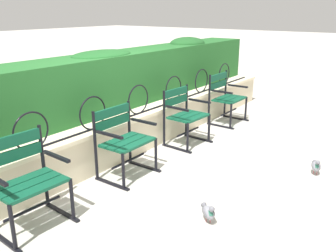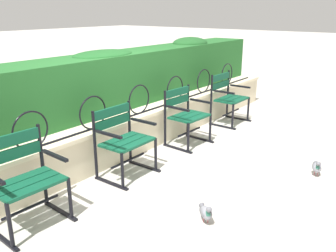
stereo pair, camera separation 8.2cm
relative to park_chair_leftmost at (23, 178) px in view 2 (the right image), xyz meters
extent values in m
plane|color=#BCB7AD|center=(1.85, -0.41, -0.47)|extent=(60.00, 60.00, 0.00)
cube|color=beige|center=(1.85, 0.46, -0.22)|extent=(7.88, 0.35, 0.50)
cube|color=beige|center=(1.85, 0.46, 0.05)|extent=(7.88, 0.41, 0.05)
cylinder|color=black|center=(1.85, 0.38, 0.09)|extent=(7.33, 0.02, 0.02)
torus|color=black|center=(0.36, 0.38, 0.28)|extent=(0.42, 0.02, 0.42)
torus|color=black|center=(1.20, 0.38, 0.28)|extent=(0.42, 0.02, 0.42)
torus|color=black|center=(2.05, 0.38, 0.28)|extent=(0.42, 0.02, 0.42)
torus|color=black|center=(2.89, 0.38, 0.28)|extent=(0.42, 0.02, 0.42)
torus|color=black|center=(3.73, 0.38, 0.28)|extent=(0.42, 0.02, 0.42)
torus|color=black|center=(4.57, 0.38, 0.28)|extent=(0.42, 0.02, 0.42)
cube|color=#236028|center=(1.85, 0.98, 0.47)|extent=(7.73, 0.69, 0.79)
ellipsoid|color=#1E5724|center=(1.97, 0.98, 0.86)|extent=(0.99, 0.62, 0.13)
ellipsoid|color=#1F5424|center=(4.17, 0.98, 0.86)|extent=(0.74, 0.62, 0.23)
cube|color=#0F4C33|center=(-0.01, -0.21, -0.03)|extent=(0.60, 0.15, 0.03)
cube|color=#0F4C33|center=(0.00, -0.08, -0.03)|extent=(0.60, 0.15, 0.03)
cube|color=#0F4C33|center=(0.00, 0.06, -0.03)|extent=(0.60, 0.15, 0.03)
cube|color=#0F4C33|center=(0.01, 0.16, 0.33)|extent=(0.60, 0.05, 0.11)
cube|color=#0F4C33|center=(0.01, 0.16, 0.19)|extent=(0.60, 0.05, 0.11)
cylinder|color=black|center=(0.31, 0.15, -0.03)|extent=(0.04, 0.04, 0.88)
cylinder|color=black|center=(0.29, -0.28, -0.25)|extent=(0.04, 0.04, 0.44)
cube|color=black|center=(0.30, -0.09, -0.46)|extent=(0.06, 0.52, 0.02)
cube|color=black|center=(0.30, -0.09, 0.15)|extent=(0.05, 0.40, 0.03)
cylinder|color=black|center=(-0.31, -0.26, -0.25)|extent=(0.04, 0.04, 0.44)
cube|color=black|center=(-0.30, -0.07, -0.46)|extent=(0.06, 0.52, 0.02)
cylinder|color=black|center=(0.00, -0.08, -0.27)|extent=(0.57, 0.05, 0.03)
cube|color=#0F4C33|center=(1.33, -0.19, -0.03)|extent=(0.60, 0.13, 0.03)
cube|color=#0F4C33|center=(1.33, -0.05, -0.03)|extent=(0.60, 0.13, 0.03)
cube|color=#0F4C33|center=(1.33, 0.08, -0.03)|extent=(0.60, 0.13, 0.03)
cube|color=#0F4C33|center=(1.33, 0.19, 0.30)|extent=(0.60, 0.04, 0.11)
cube|color=#0F4C33|center=(1.33, 0.19, 0.17)|extent=(0.60, 0.04, 0.11)
cylinder|color=black|center=(1.63, 0.19, -0.05)|extent=(0.04, 0.04, 0.85)
cylinder|color=black|center=(1.63, -0.24, -0.25)|extent=(0.04, 0.04, 0.44)
cube|color=black|center=(1.63, -0.05, -0.46)|extent=(0.05, 0.52, 0.02)
cube|color=black|center=(1.63, -0.05, 0.15)|extent=(0.04, 0.40, 0.03)
cylinder|color=black|center=(1.03, 0.18, -0.05)|extent=(0.04, 0.04, 0.85)
cylinder|color=black|center=(1.04, -0.25, -0.25)|extent=(0.04, 0.04, 0.44)
cube|color=black|center=(1.03, -0.06, -0.46)|extent=(0.05, 0.52, 0.02)
cube|color=black|center=(1.03, -0.06, 0.15)|extent=(0.04, 0.40, 0.03)
cylinder|color=black|center=(1.33, -0.05, -0.27)|extent=(0.57, 0.03, 0.03)
cube|color=#0F4C33|center=(2.66, -0.18, -0.03)|extent=(0.56, 0.15, 0.03)
cube|color=#0F4C33|center=(2.67, -0.04, -0.03)|extent=(0.56, 0.15, 0.03)
cube|color=#0F4C33|center=(2.68, 0.09, -0.03)|extent=(0.56, 0.15, 0.03)
cube|color=#0F4C33|center=(2.68, 0.20, 0.30)|extent=(0.56, 0.06, 0.11)
cube|color=#0F4C33|center=(2.68, 0.20, 0.17)|extent=(0.56, 0.06, 0.11)
cylinder|color=black|center=(2.96, 0.18, -0.05)|extent=(0.04, 0.04, 0.84)
cylinder|color=black|center=(2.94, -0.25, -0.25)|extent=(0.04, 0.04, 0.44)
cube|color=black|center=(2.95, -0.06, -0.46)|extent=(0.06, 0.52, 0.02)
cube|color=black|center=(2.95, -0.06, 0.15)|extent=(0.05, 0.40, 0.03)
cylinder|color=black|center=(2.40, 0.21, -0.05)|extent=(0.04, 0.04, 0.84)
cylinder|color=black|center=(2.38, -0.22, -0.25)|extent=(0.04, 0.04, 0.44)
cube|color=black|center=(2.39, -0.03, -0.46)|extent=(0.06, 0.52, 0.02)
cube|color=black|center=(2.39, -0.03, 0.15)|extent=(0.05, 0.40, 0.03)
cylinder|color=black|center=(2.67, -0.04, -0.27)|extent=(0.53, 0.05, 0.03)
cube|color=#0F4C33|center=(4.01, -0.17, -0.03)|extent=(0.60, 0.13, 0.03)
cube|color=#0F4C33|center=(4.01, -0.04, -0.03)|extent=(0.60, 0.13, 0.03)
cube|color=#0F4C33|center=(4.01, 0.10, -0.03)|extent=(0.60, 0.13, 0.03)
cube|color=#0F4C33|center=(4.01, 0.20, 0.33)|extent=(0.60, 0.03, 0.11)
cube|color=#0F4C33|center=(4.01, 0.20, 0.19)|extent=(0.60, 0.03, 0.11)
cylinder|color=black|center=(4.31, 0.20, -0.03)|extent=(0.04, 0.04, 0.89)
cylinder|color=black|center=(4.30, -0.23, -0.25)|extent=(0.04, 0.04, 0.44)
cube|color=black|center=(4.30, -0.04, -0.46)|extent=(0.04, 0.52, 0.02)
cube|color=black|center=(4.30, -0.04, 0.15)|extent=(0.04, 0.40, 0.03)
cylinder|color=black|center=(3.71, 0.21, -0.03)|extent=(0.04, 0.04, 0.89)
cylinder|color=black|center=(3.71, -0.22, -0.25)|extent=(0.04, 0.04, 0.44)
cube|color=black|center=(3.71, -0.03, -0.46)|extent=(0.04, 0.52, 0.02)
cube|color=black|center=(3.71, -0.03, 0.15)|extent=(0.04, 0.40, 0.03)
cylinder|color=black|center=(4.01, -0.04, -0.27)|extent=(0.57, 0.03, 0.03)
ellipsoid|color=gray|center=(2.73, -1.89, -0.37)|extent=(0.21, 0.16, 0.11)
cylinder|color=#2D6B56|center=(2.67, -1.91, -0.33)|extent=(0.07, 0.06, 0.06)
sphere|color=slate|center=(2.65, -1.92, -0.28)|extent=(0.06, 0.06, 0.06)
cone|color=black|center=(2.62, -1.93, -0.28)|extent=(0.03, 0.02, 0.01)
cone|color=#595960|center=(2.84, -1.85, -0.37)|extent=(0.10, 0.08, 0.06)
ellipsoid|color=slate|center=(2.75, -1.93, -0.36)|extent=(0.14, 0.07, 0.07)
ellipsoid|color=slate|center=(2.72, -1.85, -0.36)|extent=(0.14, 0.07, 0.07)
cylinder|color=#C6515B|center=(2.73, -1.91, -0.45)|extent=(0.01, 0.01, 0.05)
cylinder|color=#C6515B|center=(2.73, -1.87, -0.45)|extent=(0.01, 0.01, 0.05)
ellipsoid|color=gray|center=(1.03, -1.35, -0.37)|extent=(0.20, 0.21, 0.11)
cylinder|color=#2D6B56|center=(0.98, -1.40, -0.33)|extent=(0.07, 0.07, 0.06)
sphere|color=slate|center=(0.97, -1.42, -0.28)|extent=(0.06, 0.06, 0.06)
cone|color=black|center=(0.95, -1.44, -0.28)|extent=(0.03, 0.03, 0.01)
cone|color=#595960|center=(1.11, -1.27, -0.37)|extent=(0.10, 0.10, 0.06)
ellipsoid|color=slate|center=(1.07, -1.37, -0.36)|extent=(0.11, 0.12, 0.07)
ellipsoid|color=slate|center=(1.00, -1.32, -0.36)|extent=(0.11, 0.12, 0.07)
cylinder|color=#C6515B|center=(1.04, -1.37, -0.45)|extent=(0.01, 0.01, 0.05)
cylinder|color=#C6515B|center=(1.02, -1.33, -0.45)|extent=(0.01, 0.01, 0.05)
camera|label=1|loc=(-1.61, -2.81, 1.48)|focal=38.39mm
camera|label=2|loc=(-1.57, -2.88, 1.48)|focal=38.39mm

